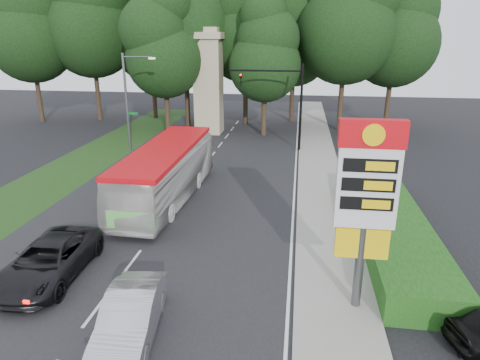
# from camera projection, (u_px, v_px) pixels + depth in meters

# --- Properties ---
(ground) EXTENTS (120.00, 120.00, 0.00)m
(ground) POSITION_uv_depth(u_px,v_px,m) (89.00, 319.00, 14.78)
(ground) COLOR black
(ground) RESTS_ON ground
(road_surface) EXTENTS (14.00, 80.00, 0.02)m
(road_surface) POSITION_uv_depth(u_px,v_px,m) (182.00, 196.00, 26.04)
(road_surface) COLOR black
(road_surface) RESTS_ON ground
(sidewalk_right) EXTENTS (3.00, 80.00, 0.12)m
(sidewalk_right) POSITION_uv_depth(u_px,v_px,m) (323.00, 203.00, 24.91)
(sidewalk_right) COLOR gray
(sidewalk_right) RESTS_ON ground
(grass_verge_left) EXTENTS (5.00, 50.00, 0.02)m
(grass_verge_left) POSITION_uv_depth(u_px,v_px,m) (83.00, 163.00, 32.91)
(grass_verge_left) COLOR #193814
(grass_verge_left) RESTS_ON ground
(hedge) EXTENTS (3.00, 14.00, 1.20)m
(hedge) POSITION_uv_depth(u_px,v_px,m) (391.00, 226.00, 20.59)
(hedge) COLOR #134311
(hedge) RESTS_ON ground
(gas_station_pylon) EXTENTS (2.10, 0.45, 6.85)m
(gas_station_pylon) POSITION_uv_depth(u_px,v_px,m) (367.00, 192.00, 14.02)
(gas_station_pylon) COLOR #59595E
(gas_station_pylon) RESTS_ON ground
(traffic_signal_mast) EXTENTS (6.10, 0.35, 7.20)m
(traffic_signal_mast) POSITION_uv_depth(u_px,v_px,m) (285.00, 95.00, 35.05)
(traffic_signal_mast) COLOR black
(traffic_signal_mast) RESTS_ON ground
(streetlight_signs) EXTENTS (2.75, 0.98, 8.00)m
(streetlight_signs) POSITION_uv_depth(u_px,v_px,m) (129.00, 98.00, 34.91)
(streetlight_signs) COLOR #59595E
(streetlight_signs) RESTS_ON ground
(monument) EXTENTS (3.00, 3.00, 10.05)m
(monument) POSITION_uv_depth(u_px,v_px,m) (209.00, 81.00, 41.54)
(monument) COLOR tan
(monument) RESTS_ON ground
(tree_far_west) EXTENTS (8.96, 8.96, 17.60)m
(tree_far_west) POSITION_uv_depth(u_px,v_px,m) (28.00, 22.00, 45.18)
(tree_far_west) COLOR #2D2116
(tree_far_west) RESTS_ON ground
(tree_west_mid) EXTENTS (9.80, 9.80, 19.25)m
(tree_west_mid) POSITION_uv_depth(u_px,v_px,m) (89.00, 12.00, 45.94)
(tree_west_mid) COLOR #2D2116
(tree_west_mid) RESTS_ON ground
(tree_west_near) EXTENTS (8.40, 8.40, 16.50)m
(tree_west_near) POSITION_uv_depth(u_px,v_px,m) (150.00, 29.00, 47.57)
(tree_west_near) COLOR #2D2116
(tree_west_near) RESTS_ON ground
(tree_center_left) EXTENTS (10.08, 10.08, 19.80)m
(tree_center_left) POSITION_uv_depth(u_px,v_px,m) (184.00, 7.00, 42.52)
(tree_center_left) COLOR #2D2116
(tree_center_left) RESTS_ON ground
(tree_center_right) EXTENTS (9.24, 9.24, 18.15)m
(tree_center_right) POSITION_uv_depth(u_px,v_px,m) (246.00, 18.00, 43.94)
(tree_center_right) COLOR #2D2116
(tree_center_right) RESTS_ON ground
(tree_east_near) EXTENTS (8.12, 8.12, 15.95)m
(tree_east_near) POSITION_uv_depth(u_px,v_px,m) (295.00, 32.00, 45.59)
(tree_east_near) COLOR #2D2116
(tree_east_near) RESTS_ON ground
(tree_east_mid) EXTENTS (9.52, 9.52, 18.70)m
(tree_east_mid) POSITION_uv_depth(u_px,v_px,m) (347.00, 13.00, 40.65)
(tree_east_mid) COLOR #2D2116
(tree_east_mid) RESTS_ON ground
(tree_far_east) EXTENTS (8.68, 8.68, 17.05)m
(tree_far_east) POSITION_uv_depth(u_px,v_px,m) (396.00, 24.00, 42.19)
(tree_far_east) COLOR #2D2116
(tree_far_east) RESTS_ON ground
(tree_monument_left) EXTENTS (7.28, 7.28, 14.30)m
(tree_monument_left) POSITION_uv_depth(u_px,v_px,m) (164.00, 42.00, 39.98)
(tree_monument_left) COLOR #2D2116
(tree_monument_left) RESTS_ON ground
(tree_monument_right) EXTENTS (6.72, 6.72, 13.20)m
(tree_monument_right) POSITION_uv_depth(u_px,v_px,m) (265.00, 50.00, 39.42)
(tree_monument_right) COLOR #2D2116
(tree_monument_right) RESTS_ON ground
(transit_bus) EXTENTS (3.20, 11.76, 3.25)m
(transit_bus) POSITION_uv_depth(u_px,v_px,m) (166.00, 174.00, 25.03)
(transit_bus) COLOR silver
(transit_bus) RESTS_ON ground
(sedan_silver) EXTENTS (2.21, 4.80, 1.52)m
(sedan_silver) POSITION_uv_depth(u_px,v_px,m) (130.00, 317.00, 13.69)
(sedan_silver) COLOR #B8BAC1
(sedan_silver) RESTS_ON ground
(suv_charcoal) EXTENTS (2.79, 5.65, 1.54)m
(suv_charcoal) POSITION_uv_depth(u_px,v_px,m) (49.00, 260.00, 17.11)
(suv_charcoal) COLOR black
(suv_charcoal) RESTS_ON ground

